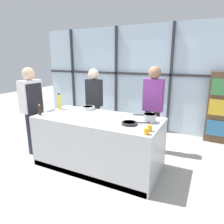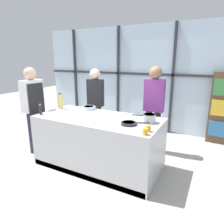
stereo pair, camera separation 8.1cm
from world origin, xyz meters
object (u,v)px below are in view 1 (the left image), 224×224
pepper_grinder (40,110)px  juice_glass_near (146,131)px  white_plate (74,115)px  juice_glass_far (149,128)px  frying_pan (130,123)px  chef (32,105)px  spectator_far_left (94,100)px  spectator_center_left (153,103)px  saucepan (149,118)px  mixing_bowl (88,108)px  oil_bottle (59,102)px

pepper_grinder → juice_glass_near: size_ratio=2.30×
white_plate → juice_glass_far: 1.49m
frying_pan → juice_glass_near: size_ratio=4.72×
chef → spectator_far_left: (0.80, 1.11, -0.00)m
spectator_center_left → juice_glass_far: size_ratio=20.30×
chef → spectator_center_left: spectator_center_left is taller
saucepan → juice_glass_far: saucepan is taller
mixing_bowl → juice_glass_near: 1.67m
saucepan → juice_glass_near: saucepan is taller
frying_pan → saucepan: saucepan is taller
spectator_center_left → saucepan: spectator_center_left is taller
juice_glass_near → oil_bottle: bearing=163.5°
oil_bottle → frying_pan: bearing=-10.4°
spectator_far_left → spectator_center_left: (1.40, 0.00, 0.05)m
spectator_far_left → pepper_grinder: spectator_far_left is taller
spectator_far_left → oil_bottle: size_ratio=5.32×
chef → oil_bottle: 0.56m
saucepan → white_plate: size_ratio=1.65×
frying_pan → white_plate: size_ratio=1.86×
white_plate → pepper_grinder: size_ratio=1.10×
saucepan → frying_pan: bearing=-134.4°
chef → juice_glass_near: size_ratio=20.02×
oil_bottle → juice_glass_near: bearing=-16.5°
chef → frying_pan: (2.15, -0.04, -0.05)m
mixing_bowl → spectator_center_left: bearing=29.0°
white_plate → juice_glass_near: 1.52m
mixing_bowl → juice_glass_near: size_ratio=2.91×
oil_bottle → pepper_grinder: 0.53m
frying_pan → juice_glass_near: 0.46m
spectator_far_left → pepper_grinder: size_ratio=8.44×
white_plate → juice_glass_far: (1.47, -0.21, 0.04)m
pepper_grinder → juice_glass_far: 2.03m
chef → juice_glass_far: size_ratio=20.02×
white_plate → pepper_grinder: pepper_grinder is taller
pepper_grinder → juice_glass_near: pepper_grinder is taller
mixing_bowl → oil_bottle: 0.61m
chef → juice_glass_near: 2.53m
chef → spectator_far_left: bearing=144.4°
frying_pan → oil_bottle: oil_bottle is taller
spectator_center_left → mixing_bowl: (-1.15, -0.64, -0.08)m
frying_pan → juice_glass_far: 0.39m
saucepan → oil_bottle: size_ratio=1.14×
white_plate → oil_bottle: size_ratio=0.69×
saucepan → spectator_far_left: bearing=150.5°
juice_glass_far → spectator_far_left: bearing=142.7°
mixing_bowl → saucepan: bearing=-11.1°
frying_pan → white_plate: 1.12m
mixing_bowl → white_plate: bearing=-91.7°
mixing_bowl → pepper_grinder: 0.93m
chef → pepper_grinder: (0.48, -0.26, 0.02)m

